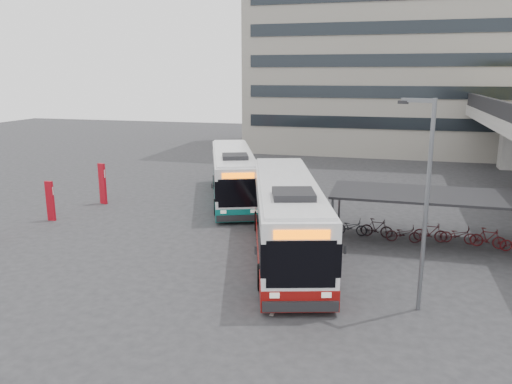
% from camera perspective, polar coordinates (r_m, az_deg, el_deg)
% --- Properties ---
extents(ground, '(120.00, 120.00, 0.00)m').
position_cam_1_polar(ground, '(24.80, -0.30, -6.30)').
color(ground, '#28282B').
rests_on(ground, ground).
extents(bike_shelter, '(10.00, 4.00, 2.54)m').
position_cam_1_polar(bike_shelter, '(26.58, 19.48, -2.67)').
color(bike_shelter, '#595B60').
rests_on(bike_shelter, ground).
extents(office_block, '(30.00, 15.00, 25.00)m').
position_cam_1_polar(office_block, '(58.68, 15.42, 16.97)').
color(office_block, gray).
rests_on(office_block, ground).
extents(road_markings, '(0.15, 7.60, 0.01)m').
position_cam_1_polar(road_markings, '(21.55, 4.08, -9.44)').
color(road_markings, beige).
rests_on(road_markings, ground).
extents(bus_main, '(6.22, 13.19, 3.82)m').
position_cam_1_polar(bus_main, '(23.45, 3.52, -2.94)').
color(bus_main, white).
rests_on(bus_main, ground).
extents(bus_teal, '(6.63, 12.22, 3.57)m').
position_cam_1_polar(bus_teal, '(33.72, -2.64, 1.91)').
color(bus_teal, white).
rests_on(bus_teal, ground).
extents(pedestrian, '(0.64, 0.73, 1.68)m').
position_cam_1_polar(pedestrian, '(24.24, 0.57, -4.67)').
color(pedestrian, black).
rests_on(pedestrian, ground).
extents(lamp_post, '(1.26, 0.66, 7.57)m').
position_cam_1_polar(lamp_post, '(18.15, 18.71, -0.19)').
color(lamp_post, '#595B60').
rests_on(lamp_post, ground).
extents(sign_totem_mid, '(0.51, 0.16, 2.34)m').
position_cam_1_polar(sign_totem_mid, '(31.23, -22.46, -0.88)').
color(sign_totem_mid, '#9F0916').
rests_on(sign_totem_mid, ground).
extents(sign_totem_north, '(0.56, 0.34, 2.69)m').
position_cam_1_polar(sign_totem_north, '(34.09, -17.14, 0.98)').
color(sign_totem_north, '#9F0916').
rests_on(sign_totem_north, ground).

